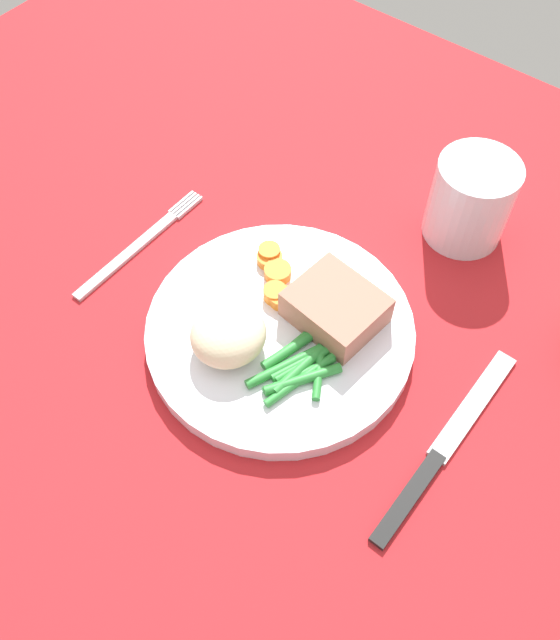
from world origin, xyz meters
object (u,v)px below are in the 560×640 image
dinner_plate (280,331)px  fork (140,244)px  meat_portion (336,307)px  knife (443,448)px  water_glass (469,205)px

dinner_plate → fork: size_ratio=1.42×
meat_portion → knife: (13.68, -3.99, -2.93)cm
dinner_plate → fork: dinner_plate is taller
dinner_plate → meat_portion: meat_portion is taller
dinner_plate → fork: (-17.19, -0.26, -0.60)cm
knife → water_glass: 23.80cm
meat_portion → fork: size_ratio=0.46×
dinner_plate → knife: 16.87cm
meat_portion → knife: 14.55cm
meat_portion → fork: bearing=-169.0°
dinner_plate → water_glass: (6.34, 20.80, 2.81)cm
water_glass → knife: bearing=-63.5°
dinner_plate → meat_portion: size_ratio=3.11×
fork → knife: knife is taller
dinner_plate → water_glass: size_ratio=2.77×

